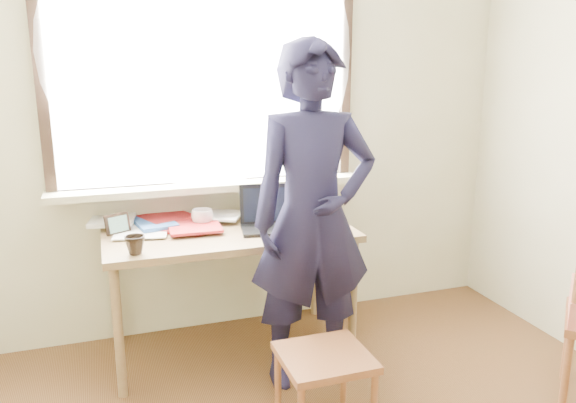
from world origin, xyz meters
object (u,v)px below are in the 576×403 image
object	(u,v)px
mug_white	(202,218)
mug_dark	(135,245)
desk	(230,243)
person	(313,218)
laptop	(271,218)
work_chair	(325,366)

from	to	relation	value
mug_white	mug_dark	size ratio (longest dim) A/B	1.24
desk	mug_dark	world-z (taller)	mug_dark
desk	person	world-z (taller)	person
laptop	mug_white	size ratio (longest dim) A/B	3.12
laptop	mug_dark	world-z (taller)	laptop
desk	person	xyz separation A→B (m)	(0.34, -0.42, 0.23)
laptop	mug_dark	bearing A→B (deg)	-164.21
work_chair	person	size ratio (longest dim) A/B	0.22
desk	mug_dark	xyz separation A→B (m)	(-0.52, -0.25, 0.12)
work_chair	person	xyz separation A→B (m)	(0.12, 0.47, 0.55)
mug_dark	desk	bearing A→B (deg)	25.17
desk	person	size ratio (longest dim) A/B	0.77
mug_dark	person	distance (m)	0.89
desk	mug_white	bearing A→B (deg)	133.39
desk	mug_white	distance (m)	0.22
desk	work_chair	xyz separation A→B (m)	(0.22, -0.89, -0.32)
desk	mug_white	xyz separation A→B (m)	(-0.13, 0.13, 0.12)
desk	mug_dark	bearing A→B (deg)	-154.83
mug_white	mug_dark	bearing A→B (deg)	-136.40
mug_white	work_chair	distance (m)	1.17
desk	mug_white	size ratio (longest dim) A/B	11.09
mug_dark	person	bearing A→B (deg)	-11.31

